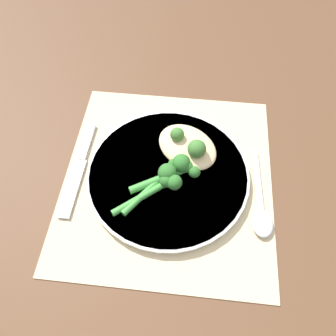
% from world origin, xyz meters
% --- Properties ---
extents(ground_plane, '(3.00, 3.00, 0.00)m').
position_xyz_m(ground_plane, '(0.00, 0.00, 0.00)').
color(ground_plane, brown).
extents(placemat, '(0.39, 0.36, 0.00)m').
position_xyz_m(placemat, '(0.00, 0.00, 0.00)').
color(placemat, '#C6B289').
rests_on(placemat, ground_plane).
extents(plate, '(0.28, 0.28, 0.01)m').
position_xyz_m(plate, '(0.00, 0.00, 0.01)').
color(plate, white).
rests_on(plate, placemat).
extents(chicken_fillet, '(0.14, 0.14, 0.03)m').
position_xyz_m(chicken_fillet, '(0.05, -0.03, 0.03)').
color(chicken_fillet, '#DBBC89').
rests_on(chicken_fillet, plate).
extents(pesto_dollop_primary, '(0.03, 0.03, 0.03)m').
position_xyz_m(pesto_dollop_primary, '(0.03, -0.04, 0.05)').
color(pesto_dollop_primary, '#3D702D').
rests_on(pesto_dollop_primary, chicken_fillet).
extents(pesto_dollop_secondary, '(0.02, 0.02, 0.02)m').
position_xyz_m(pesto_dollop_secondary, '(0.06, -0.01, 0.05)').
color(pesto_dollop_secondary, '#3D702D').
rests_on(pesto_dollop_secondary, chicken_fillet).
extents(broccoli_stalk_right, '(0.07, 0.12, 0.02)m').
position_xyz_m(broccoli_stalk_right, '(-0.00, -0.01, 0.03)').
color(broccoli_stalk_right, '#3D8E38').
rests_on(broccoli_stalk_right, plate).
extents(broccoli_stalk_left, '(0.12, 0.10, 0.03)m').
position_xyz_m(broccoli_stalk_left, '(-0.00, -0.01, 0.03)').
color(broccoli_stalk_left, '#3D8E38').
rests_on(broccoli_stalk_left, plate).
extents(broccoli_stalk_front, '(0.10, 0.11, 0.03)m').
position_xyz_m(broccoli_stalk_front, '(-0.02, 0.00, 0.03)').
color(broccoli_stalk_front, '#3D8E38').
rests_on(broccoli_stalk_front, plate).
extents(knife, '(0.20, 0.02, 0.01)m').
position_xyz_m(knife, '(0.00, 0.16, 0.01)').
color(knife, silver).
rests_on(knife, placemat).
extents(spoon, '(0.17, 0.04, 0.01)m').
position_xyz_m(spoon, '(-0.05, -0.16, 0.01)').
color(spoon, silver).
rests_on(spoon, placemat).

